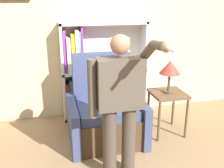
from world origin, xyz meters
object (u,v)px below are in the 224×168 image
object	(u,v)px
bookcase	(93,72)
armchair	(105,114)
person_standing	(120,100)
table_lamp	(170,68)
side_table	(168,99)

from	to	relation	value
bookcase	armchair	bearing A→B (deg)	-87.02
person_standing	table_lamp	distance (m)	1.19
armchair	person_standing	bearing A→B (deg)	-91.12
person_standing	side_table	size ratio (longest dim) A/B	2.51
person_standing	side_table	distance (m)	1.24
bookcase	armchair	distance (m)	0.84
side_table	table_lamp	world-z (taller)	table_lamp
bookcase	side_table	distance (m)	1.25
armchair	table_lamp	distance (m)	1.09
bookcase	armchair	size ratio (longest dim) A/B	1.32
bookcase	person_standing	world-z (taller)	person_standing
armchair	person_standing	size ratio (longest dim) A/B	0.74
bookcase	table_lamp	xyz separation A→B (m)	(0.93, -0.81, 0.22)
bookcase	table_lamp	distance (m)	1.25
person_standing	table_lamp	world-z (taller)	person_standing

